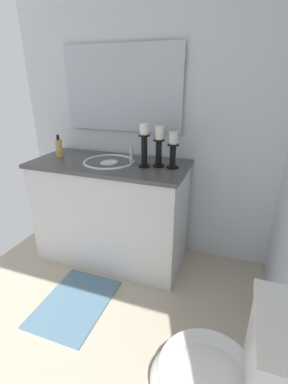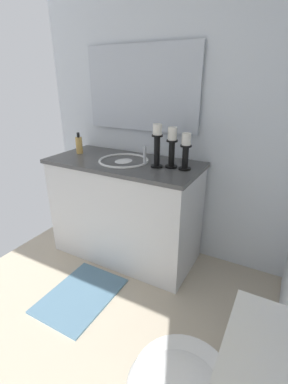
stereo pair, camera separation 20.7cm
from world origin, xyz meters
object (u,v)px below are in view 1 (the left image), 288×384
(mirror, at_px, (121,89))
(candle_holder_short, at_px, (159,146))
(candle_holder_tall, at_px, (173,149))
(vanity_cabinet, at_px, (111,211))
(sink_basin, at_px, (109,167))
(bath_mat, at_px, (75,303))
(soap_bottle, at_px, (59,148))
(candle_holder_mid, at_px, (144,144))

(mirror, xyz_separation_m, candle_holder_short, (0.25, 0.39, -0.37))
(candle_holder_short, bearing_deg, mirror, -122.20)
(mirror, xyz_separation_m, candle_holder_tall, (0.25, 0.50, -0.39))
(vanity_cabinet, distance_m, sink_basin, 0.39)
(mirror, xyz_separation_m, bath_mat, (0.91, -0.00, -1.38))
(mirror, distance_m, soap_bottle, 0.70)
(soap_bottle, bearing_deg, mirror, 119.52)
(mirror, bearing_deg, soap_bottle, -60.48)
(mirror, relative_size, bath_mat, 1.67)
(candle_holder_mid, distance_m, bath_mat, 1.23)
(mirror, height_order, soap_bottle, mirror)
(mirror, distance_m, candle_holder_short, 0.60)
(vanity_cabinet, bearing_deg, candle_holder_tall, 93.58)
(candle_holder_mid, xyz_separation_m, soap_bottle, (-0.03, -0.76, -0.09))
(mirror, bearing_deg, candle_holder_tall, 63.57)
(candle_holder_tall, relative_size, bath_mat, 0.43)
(vanity_cabinet, relative_size, soap_bottle, 6.89)
(bath_mat, bearing_deg, candle_holder_mid, 154.12)
(candle_holder_tall, bearing_deg, vanity_cabinet, -86.42)
(candle_holder_mid, bearing_deg, candle_holder_short, 114.09)
(sink_basin, height_order, candle_holder_tall, candle_holder_tall)
(candle_holder_mid, height_order, bath_mat, candle_holder_mid)
(bath_mat, bearing_deg, candle_holder_tall, 142.68)
(candle_holder_mid, xyz_separation_m, bath_mat, (0.61, -0.30, -1.02))
(bath_mat, bearing_deg, soap_bottle, -144.14)
(vanity_cabinet, height_order, mirror, mirror)
(candle_holder_short, bearing_deg, candle_holder_tall, 89.85)
(candle_holder_short, bearing_deg, bath_mat, -30.99)
(sink_basin, xyz_separation_m, bath_mat, (0.62, -0.00, -0.81))
(candle_holder_tall, bearing_deg, bath_mat, -37.32)
(vanity_cabinet, xyz_separation_m, mirror, (-0.28, 0.00, 0.96))
(soap_bottle, distance_m, bath_mat, 1.22)
(sink_basin, height_order, bath_mat, sink_basin)
(mirror, height_order, candle_holder_tall, mirror)
(vanity_cabinet, height_order, sink_basin, sink_basin)
(mirror, bearing_deg, candle_holder_mid, 45.56)
(candle_holder_short, height_order, bath_mat, candle_holder_short)
(mirror, bearing_deg, vanity_cabinet, -0.01)
(sink_basin, relative_size, bath_mat, 0.67)
(bath_mat, bearing_deg, candle_holder_short, 149.01)
(mirror, distance_m, candle_holder_mid, 0.55)
(vanity_cabinet, height_order, soap_bottle, soap_bottle)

